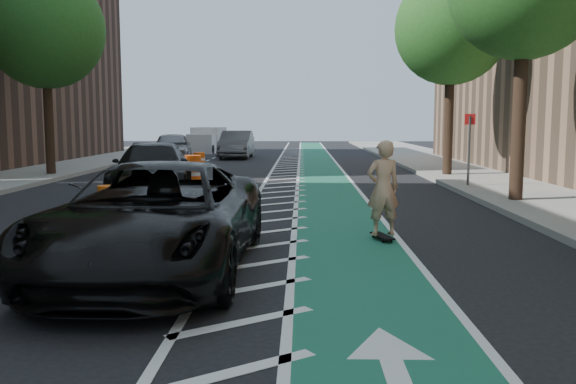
{
  "coord_description": "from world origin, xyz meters",
  "views": [
    {
      "loc": [
        2.16,
        -7.99,
        2.25
      ],
      "look_at": [
        1.93,
        1.84,
        1.1
      ],
      "focal_mm": 38.0,
      "sensor_mm": 36.0,
      "label": 1
    }
  ],
  "objects_px": {
    "suv_near": "(156,218)",
    "barrel_a": "(109,204)",
    "suv_far": "(152,169)",
    "skateboarder": "(383,188)"
  },
  "relations": [
    {
      "from": "suv_near",
      "to": "barrel_a",
      "type": "distance_m",
      "value": 5.14
    },
    {
      "from": "suv_near",
      "to": "suv_far",
      "type": "distance_m",
      "value": 9.83
    },
    {
      "from": "barrel_a",
      "to": "suv_far",
      "type": "bearing_deg",
      "value": 92.33
    },
    {
      "from": "suv_near",
      "to": "suv_far",
      "type": "bearing_deg",
      "value": 105.06
    },
    {
      "from": "suv_far",
      "to": "barrel_a",
      "type": "relative_size",
      "value": 6.71
    },
    {
      "from": "suv_far",
      "to": "barrel_a",
      "type": "distance_m",
      "value": 4.93
    },
    {
      "from": "skateboarder",
      "to": "suv_near",
      "type": "relative_size",
      "value": 0.3
    },
    {
      "from": "barrel_a",
      "to": "skateboarder",
      "type": "bearing_deg",
      "value": -19.81
    },
    {
      "from": "suv_far",
      "to": "suv_near",
      "type": "bearing_deg",
      "value": -83.27
    },
    {
      "from": "suv_near",
      "to": "suv_far",
      "type": "relative_size",
      "value": 1.09
    }
  ]
}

